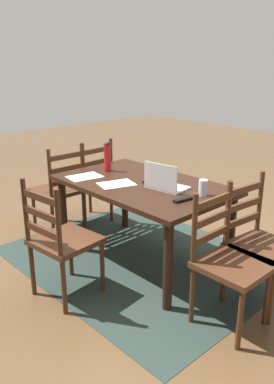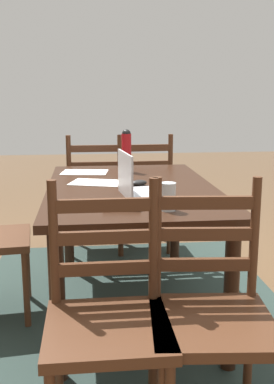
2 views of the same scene
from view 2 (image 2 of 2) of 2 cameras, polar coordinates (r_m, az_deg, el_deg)
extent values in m
plane|color=brown|center=(2.89, -0.68, -13.84)|extent=(14.00, 14.00, 0.00)
cube|color=#283833|center=(2.88, -0.68, -13.78)|extent=(2.31, 1.85, 0.01)
cube|color=black|center=(2.65, -0.72, 0.31)|extent=(1.51, 0.94, 0.04)
cylinder|color=black|center=(2.21, 11.37, -12.56)|extent=(0.07, 0.07, 0.70)
cylinder|color=black|center=(3.44, 4.67, -3.29)|extent=(0.07, 0.07, 0.70)
cylinder|color=black|center=(2.12, -9.65, -13.59)|extent=(0.07, 0.07, 0.70)
cylinder|color=black|center=(3.38, -8.37, -3.64)|extent=(0.07, 0.07, 0.70)
cube|color=#4C2B19|center=(3.78, 0.54, -0.27)|extent=(0.46, 0.46, 0.04)
cylinder|color=#4C2B19|center=(3.99, -2.60, -3.07)|extent=(0.04, 0.04, 0.43)
cylinder|color=#4C2B19|center=(4.05, 2.75, -2.86)|extent=(0.04, 0.04, 0.43)
cylinder|color=#4C2B19|center=(3.63, -1.95, -4.64)|extent=(0.04, 0.04, 0.43)
cylinder|color=#4C2B19|center=(3.69, 3.93, -4.37)|extent=(0.04, 0.04, 0.43)
cylinder|color=#4C2B19|center=(3.51, -1.99, 2.91)|extent=(0.04, 0.04, 0.50)
cylinder|color=#4C2B19|center=(3.58, 4.07, 3.05)|extent=(0.04, 0.04, 0.50)
cube|color=#4C2B19|center=(3.56, 1.06, 1.40)|extent=(0.04, 0.36, 0.05)
cube|color=#4C2B19|center=(3.53, 1.07, 3.39)|extent=(0.04, 0.36, 0.05)
cube|color=#4C2B19|center=(3.52, 1.08, 5.40)|extent=(0.04, 0.36, 0.05)
cube|color=#4C2B19|center=(1.76, 9.17, -15.62)|extent=(0.48, 0.48, 0.04)
cylinder|color=#4C2B19|center=(2.08, 13.43, -18.63)|extent=(0.04, 0.04, 0.43)
cylinder|color=#4C2B19|center=(2.02, 2.31, -19.20)|extent=(0.04, 0.04, 0.43)
cylinder|color=#4C2B19|center=(1.89, 14.08, -5.68)|extent=(0.04, 0.04, 0.50)
cylinder|color=#4C2B19|center=(1.82, 2.42, -5.92)|extent=(0.04, 0.04, 0.50)
cube|color=#4C2B19|center=(1.88, 8.26, -8.73)|extent=(0.06, 0.36, 0.05)
cube|color=#4C2B19|center=(1.84, 8.37, -5.09)|extent=(0.06, 0.36, 0.05)
cube|color=#4C2B19|center=(1.80, 8.50, -1.29)|extent=(0.06, 0.36, 0.05)
cube|color=#4C2B19|center=(3.75, -5.14, -0.41)|extent=(0.44, 0.44, 0.04)
cylinder|color=#4C2B19|center=(4.00, -7.84, -3.16)|extent=(0.04, 0.04, 0.43)
cylinder|color=#4C2B19|center=(4.00, -2.39, -3.04)|extent=(0.04, 0.04, 0.43)
cylinder|color=#4C2B19|center=(3.63, -8.04, -4.74)|extent=(0.04, 0.04, 0.43)
cylinder|color=#4C2B19|center=(3.64, -2.03, -4.61)|extent=(0.04, 0.04, 0.43)
cylinder|color=#4C2B19|center=(3.51, -8.28, 2.80)|extent=(0.04, 0.04, 0.50)
cylinder|color=#4C2B19|center=(3.52, -2.08, 2.93)|extent=(0.04, 0.04, 0.50)
cube|color=#4C2B19|center=(3.53, -5.14, 1.26)|extent=(0.03, 0.36, 0.05)
cube|color=#4C2B19|center=(3.51, -5.18, 3.27)|extent=(0.03, 0.36, 0.05)
cube|color=#4C2B19|center=(3.49, -5.22, 5.30)|extent=(0.03, 0.36, 0.05)
cube|color=#4C2B19|center=(1.71, -3.56, -16.42)|extent=(0.44, 0.44, 0.04)
cylinder|color=#4C2B19|center=(2.00, 2.02, -19.47)|extent=(0.04, 0.04, 0.43)
cylinder|color=#4C2B19|center=(1.99, -9.56, -19.85)|extent=(0.04, 0.04, 0.43)
cylinder|color=#4C2B19|center=(1.81, 2.09, -6.09)|extent=(0.04, 0.04, 0.50)
cylinder|color=#4C2B19|center=(1.79, -10.09, -6.42)|extent=(0.04, 0.04, 0.50)
cube|color=#4C2B19|center=(1.82, -3.93, -9.27)|extent=(0.02, 0.36, 0.05)
cube|color=#4C2B19|center=(1.78, -3.99, -5.53)|extent=(0.02, 0.36, 0.05)
cube|color=#4C2B19|center=(1.75, -4.05, -1.63)|extent=(0.02, 0.36, 0.05)
cylinder|color=#4C2B19|center=(3.01, -13.25, -8.62)|extent=(0.04, 0.04, 0.43)
cylinder|color=#4C2B19|center=(2.65, -13.34, -11.50)|extent=(0.04, 0.04, 0.43)
cube|color=silver|center=(2.40, 1.04, -0.25)|extent=(0.35, 0.26, 0.02)
cube|color=silver|center=(2.36, -1.45, 2.30)|extent=(0.32, 0.05, 0.21)
cube|color=#A5CCEA|center=(2.36, -1.30, 2.31)|extent=(0.29, 0.04, 0.19)
cylinder|color=#A81419|center=(3.11, -1.29, 4.81)|extent=(0.06, 0.06, 0.25)
sphere|color=black|center=(3.10, -1.31, 7.11)|extent=(0.06, 0.06, 0.06)
cylinder|color=silver|center=(2.10, 3.81, -0.57)|extent=(0.07, 0.07, 0.13)
ellipsoid|color=black|center=(2.64, 0.21, 1.11)|extent=(0.09, 0.11, 0.03)
cube|color=black|center=(2.11, -1.85, -1.99)|extent=(0.07, 0.17, 0.02)
cube|color=white|center=(2.75, -4.95, 1.15)|extent=(0.29, 0.34, 0.00)
cube|color=white|center=(3.10, -6.39, 2.41)|extent=(0.25, 0.32, 0.00)
camera|label=1|loc=(2.07, -92.41, 13.28)|focal=36.94mm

